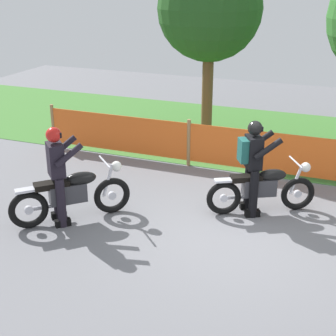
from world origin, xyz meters
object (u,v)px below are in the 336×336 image
Objects in this scene: motorcycle_trailing at (262,188)px; rider_trailing at (252,162)px; rider_lead at (58,172)px; motorcycle_lead at (72,194)px.

rider_trailing is at bearing -179.49° from motorcycle_trailing.
rider_trailing reaches higher than motorcycle_trailing.
motorcycle_trailing is 1.05× the size of rider_lead.
rider_trailing is (2.76, 1.39, 0.47)m from motorcycle_lead.
rider_lead is 1.00× the size of rider_trailing.
motorcycle_lead is 0.92× the size of rider_trailing.
rider_lead is 3.28m from rider_trailing.
motorcycle_trailing is at bearing -18.07° from motorcycle_lead.
rider_lead is at bearing 178.38° from rider_trailing.
motorcycle_trailing is 3.53m from rider_lead.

